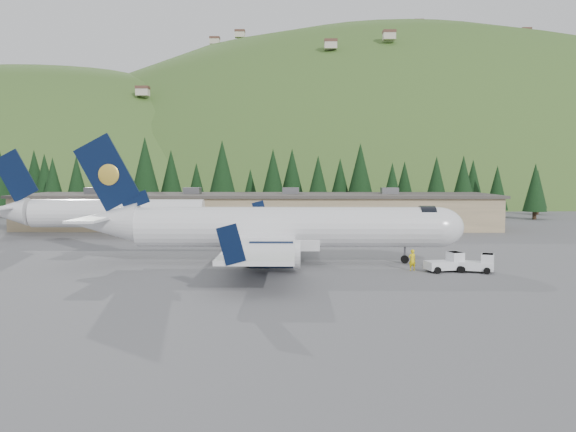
# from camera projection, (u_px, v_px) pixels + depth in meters

# --- Properties ---
(ground) EXTENTS (600.00, 600.00, 0.00)m
(ground) POSITION_uv_depth(u_px,v_px,m) (287.00, 263.00, 59.88)
(ground) COLOR #5A5A5F
(airliner) EXTENTS (36.35, 34.06, 12.12)m
(airliner) POSITION_uv_depth(u_px,v_px,m) (276.00, 229.00, 59.66)
(airliner) COLOR white
(airliner) RESTS_ON ground
(second_airliner) EXTENTS (27.50, 11.00, 10.05)m
(second_airliner) POSITION_uv_depth(u_px,v_px,m) (95.00, 212.00, 81.91)
(second_airliner) COLOR white
(second_airliner) RESTS_ON ground
(baggage_tug_a) EXTENTS (3.42, 2.53, 1.66)m
(baggage_tug_a) POSITION_uv_depth(u_px,v_px,m) (447.00, 263.00, 54.75)
(baggage_tug_a) COLOR white
(baggage_tug_a) RESTS_ON ground
(baggage_tug_b) EXTENTS (3.35, 2.57, 1.61)m
(baggage_tug_b) POSITION_uv_depth(u_px,v_px,m) (479.00, 264.00, 54.34)
(baggage_tug_b) COLOR white
(baggage_tug_b) RESTS_ON ground
(terminal_building) EXTENTS (71.00, 17.00, 6.10)m
(terminal_building) POSITION_uv_depth(u_px,v_px,m) (258.00, 210.00, 97.66)
(terminal_building) COLOR #8E7E5B
(terminal_building) RESTS_ON ground
(ramp_worker) EXTENTS (0.76, 0.60, 1.84)m
(ramp_worker) POSITION_uv_depth(u_px,v_px,m) (412.00, 260.00, 55.37)
(ramp_worker) COLOR yellow
(ramp_worker) RESTS_ON ground
(tree_line) EXTENTS (112.05, 17.40, 14.48)m
(tree_line) POSITION_uv_depth(u_px,v_px,m) (229.00, 179.00, 119.43)
(tree_line) COLOR black
(tree_line) RESTS_ON ground
(hills) EXTENTS (614.00, 330.00, 300.00)m
(hills) POSITION_uv_depth(u_px,v_px,m) (420.00, 387.00, 271.82)
(hills) COLOR #3C6326
(hills) RESTS_ON ground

